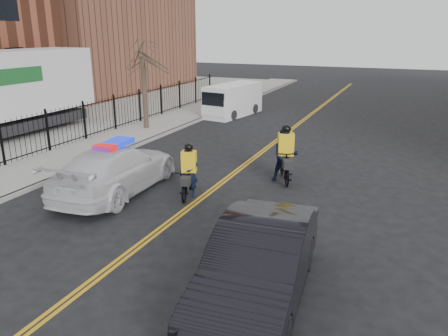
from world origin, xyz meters
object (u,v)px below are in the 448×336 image
object	(u,v)px
cyclist_near	(189,178)
cyclist_far	(285,159)
police_cruiser	(116,169)
cargo_van	(232,100)
dark_sedan	(259,264)

from	to	relation	value
cyclist_near	cyclist_far	size ratio (longest dim) A/B	0.91
police_cruiser	cargo_van	xyz separation A→B (m)	(-1.77, 14.99, 0.17)
cargo_van	cyclist_far	size ratio (longest dim) A/B	2.30
cyclist_near	cyclist_far	distance (m)	3.83
cyclist_far	police_cruiser	bearing A→B (deg)	-170.37
police_cruiser	cyclist_far	bearing A→B (deg)	-150.57
police_cruiser	dark_sedan	bearing A→B (deg)	143.67
cyclist_near	cyclist_far	bearing A→B (deg)	29.82
cargo_van	cyclist_near	xyz separation A→B (m)	(4.35, -14.38, -0.35)
dark_sedan	cyclist_near	size ratio (longest dim) A/B	2.59
cargo_van	cyclist_far	world-z (taller)	cyclist_far
dark_sedan	cyclist_far	world-z (taller)	cyclist_far
cargo_van	cyclist_far	bearing A→B (deg)	-50.27
dark_sedan	cyclist_far	distance (m)	7.84
police_cruiser	cyclist_far	size ratio (longest dim) A/B	2.64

